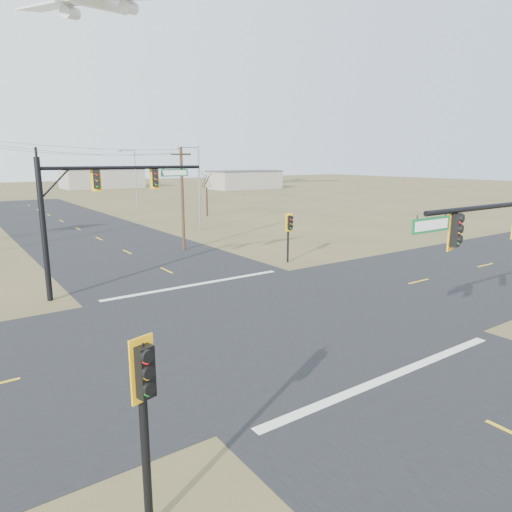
{
  "coord_description": "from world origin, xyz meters",
  "views": [
    {
      "loc": [
        -12.7,
        -17.13,
        7.68
      ],
      "look_at": [
        -0.01,
        1.0,
        2.98
      ],
      "focal_mm": 32.0,
      "sensor_mm": 36.0,
      "label": 1
    }
  ],
  "objects_px": {
    "pedestal_signal_ne": "(289,226)",
    "utility_pole_near": "(182,197)",
    "streetlight_a": "(198,184)",
    "mast_arm_far": "(95,197)",
    "bare_tree_c": "(206,179)",
    "pedestal_signal_sw": "(145,393)",
    "streetlight_b": "(134,177)"
  },
  "relations": [
    {
      "from": "pedestal_signal_sw",
      "to": "bare_tree_c",
      "type": "height_order",
      "value": "bare_tree_c"
    },
    {
      "from": "pedestal_signal_ne",
      "to": "streetlight_a",
      "type": "height_order",
      "value": "streetlight_a"
    },
    {
      "from": "pedestal_signal_ne",
      "to": "bare_tree_c",
      "type": "relative_size",
      "value": 0.58
    },
    {
      "from": "pedestal_signal_ne",
      "to": "streetlight_a",
      "type": "bearing_deg",
      "value": 99.45
    },
    {
      "from": "pedestal_signal_ne",
      "to": "utility_pole_near",
      "type": "relative_size",
      "value": 0.43
    },
    {
      "from": "streetlight_a",
      "to": "pedestal_signal_sw",
      "type": "bearing_deg",
      "value": -98.95
    },
    {
      "from": "pedestal_signal_sw",
      "to": "bare_tree_c",
      "type": "relative_size",
      "value": 0.68
    },
    {
      "from": "streetlight_a",
      "to": "pedestal_signal_ne",
      "type": "bearing_deg",
      "value": -75.9
    },
    {
      "from": "streetlight_b",
      "to": "bare_tree_c",
      "type": "relative_size",
      "value": 1.42
    },
    {
      "from": "utility_pole_near",
      "to": "streetlight_a",
      "type": "xyz_separation_m",
      "value": [
        6.35,
        9.27,
        0.57
      ]
    },
    {
      "from": "mast_arm_far",
      "to": "streetlight_b",
      "type": "height_order",
      "value": "streetlight_b"
    },
    {
      "from": "pedestal_signal_sw",
      "to": "streetlight_a",
      "type": "xyz_separation_m",
      "value": [
        20.53,
        36.57,
        1.91
      ]
    },
    {
      "from": "utility_pole_near",
      "to": "streetlight_b",
      "type": "bearing_deg",
      "value": 76.46
    },
    {
      "from": "streetlight_a",
      "to": "mast_arm_far",
      "type": "bearing_deg",
      "value": -111.31
    },
    {
      "from": "pedestal_signal_sw",
      "to": "bare_tree_c",
      "type": "distance_m",
      "value": 54.77
    },
    {
      "from": "mast_arm_far",
      "to": "bare_tree_c",
      "type": "distance_m",
      "value": 36.9
    },
    {
      "from": "pedestal_signal_ne",
      "to": "utility_pole_near",
      "type": "bearing_deg",
      "value": 131.44
    },
    {
      "from": "utility_pole_near",
      "to": "bare_tree_c",
      "type": "bearing_deg",
      "value": 56.26
    },
    {
      "from": "mast_arm_far",
      "to": "streetlight_b",
      "type": "distance_m",
      "value": 44.41
    },
    {
      "from": "pedestal_signal_ne",
      "to": "pedestal_signal_sw",
      "type": "xyz_separation_m",
      "value": [
        -18.52,
        -18.29,
        0.41
      ]
    },
    {
      "from": "mast_arm_far",
      "to": "pedestal_signal_ne",
      "type": "xyz_separation_m",
      "value": [
        14.06,
        -0.23,
        -2.81
      ]
    },
    {
      "from": "mast_arm_far",
      "to": "bare_tree_c",
      "type": "relative_size",
      "value": 1.5
    },
    {
      "from": "pedestal_signal_ne",
      "to": "streetlight_a",
      "type": "relative_size",
      "value": 0.41
    },
    {
      "from": "utility_pole_near",
      "to": "streetlight_a",
      "type": "distance_m",
      "value": 11.25
    },
    {
      "from": "bare_tree_c",
      "to": "pedestal_signal_sw",
      "type": "bearing_deg",
      "value": -120.21
    },
    {
      "from": "pedestal_signal_sw",
      "to": "streetlight_a",
      "type": "distance_m",
      "value": 41.98
    },
    {
      "from": "mast_arm_far",
      "to": "utility_pole_near",
      "type": "bearing_deg",
      "value": 65.92
    },
    {
      "from": "pedestal_signal_ne",
      "to": "streetlight_b",
      "type": "height_order",
      "value": "streetlight_b"
    },
    {
      "from": "pedestal_signal_ne",
      "to": "streetlight_b",
      "type": "distance_m",
      "value": 41.27
    },
    {
      "from": "pedestal_signal_ne",
      "to": "streetlight_b",
      "type": "relative_size",
      "value": 0.41
    },
    {
      "from": "mast_arm_far",
      "to": "pedestal_signal_ne",
      "type": "relative_size",
      "value": 2.57
    },
    {
      "from": "pedestal_signal_ne",
      "to": "utility_pole_near",
      "type": "height_order",
      "value": "utility_pole_near"
    }
  ]
}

